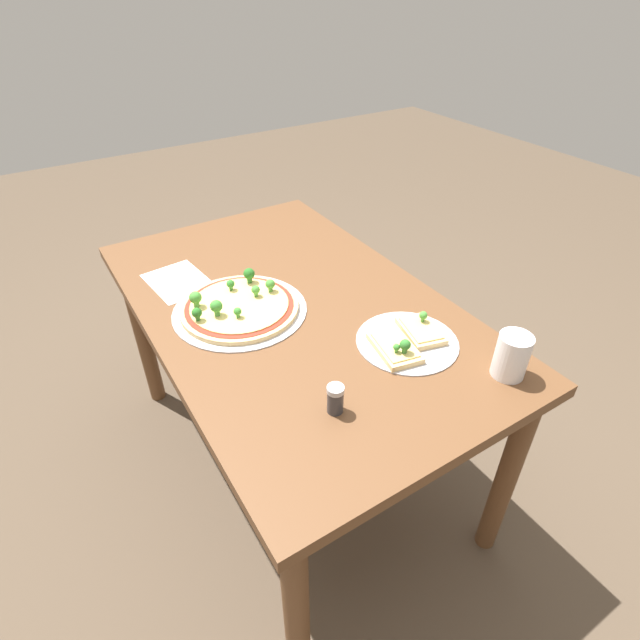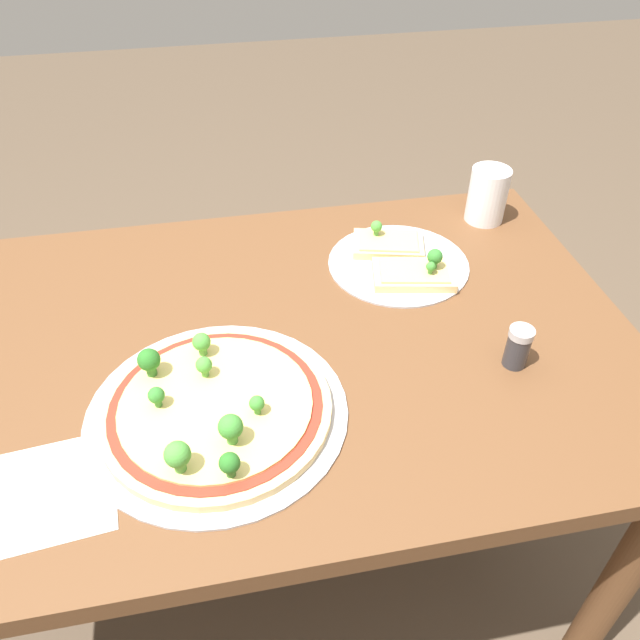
% 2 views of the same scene
% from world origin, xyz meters
% --- Properties ---
extents(ground_plane, '(8.00, 8.00, 0.00)m').
position_xyz_m(ground_plane, '(0.00, 0.00, 0.00)').
color(ground_plane, brown).
extents(dining_table, '(1.34, 0.81, 0.71)m').
position_xyz_m(dining_table, '(0.00, 0.00, 0.62)').
color(dining_table, brown).
rests_on(dining_table, ground_plane).
extents(pizza_tray_whole, '(0.39, 0.39, 0.07)m').
position_xyz_m(pizza_tray_whole, '(0.05, 0.15, 0.72)').
color(pizza_tray_whole, '#B7B7BC').
rests_on(pizza_tray_whole, dining_table).
extents(pizza_tray_slice, '(0.27, 0.27, 0.06)m').
position_xyz_m(pizza_tray_slice, '(-0.33, -0.17, 0.72)').
color(pizza_tray_slice, '#B7B7BC').
rests_on(pizza_tray_slice, dining_table).
extents(drinking_cup, '(0.08, 0.08, 0.12)m').
position_xyz_m(drinking_cup, '(-0.55, -0.29, 0.76)').
color(drinking_cup, white).
rests_on(drinking_cup, dining_table).
extents(condiment_shaker, '(0.04, 0.04, 0.07)m').
position_xyz_m(condiment_shaker, '(-0.43, 0.13, 0.74)').
color(condiment_shaker, '#333338').
rests_on(condiment_shaker, dining_table).
extents(paper_menu, '(0.24, 0.19, 0.00)m').
position_xyz_m(paper_menu, '(0.30, 0.24, 0.71)').
color(paper_menu, white).
rests_on(paper_menu, dining_table).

